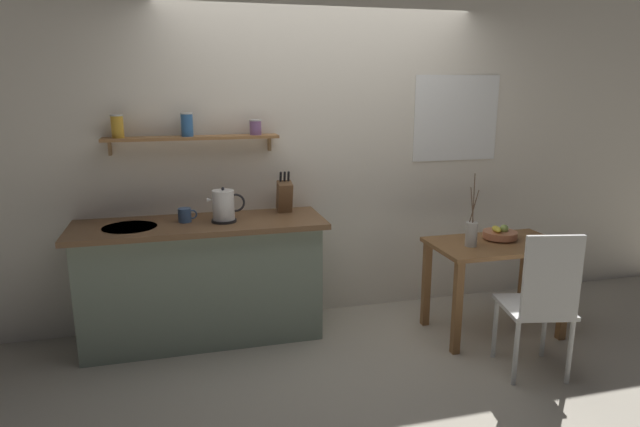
% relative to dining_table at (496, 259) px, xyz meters
% --- Properties ---
extents(ground_plane, '(14.00, 14.00, 0.00)m').
position_rel_dining_table_xyz_m(ground_plane, '(-1.20, 0.15, -0.60)').
color(ground_plane, '#BCB29E').
extents(back_wall, '(6.80, 0.11, 2.70)m').
position_rel_dining_table_xyz_m(back_wall, '(-0.99, 0.80, 0.75)').
color(back_wall, silver).
rests_on(back_wall, ground_plane).
extents(kitchen_counter, '(1.83, 0.63, 0.93)m').
position_rel_dining_table_xyz_m(kitchen_counter, '(-2.20, 0.47, -0.13)').
color(kitchen_counter, gray).
rests_on(kitchen_counter, ground_plane).
extents(wall_shelf, '(1.28, 0.20, 0.30)m').
position_rel_dining_table_xyz_m(wall_shelf, '(-2.24, 0.64, 0.96)').
color(wall_shelf, '#9E6B3D').
extents(dining_table, '(1.00, 0.60, 0.73)m').
position_rel_dining_table_xyz_m(dining_table, '(0.00, 0.00, 0.00)').
color(dining_table, brown).
rests_on(dining_table, ground_plane).
extents(dining_chair_near, '(0.50, 0.51, 1.01)m').
position_rel_dining_table_xyz_m(dining_chair_near, '(-0.09, -0.68, -0.05)').
color(dining_chair_near, silver).
rests_on(dining_chair_near, ground_plane).
extents(fruit_bowl, '(0.26, 0.26, 0.12)m').
position_rel_dining_table_xyz_m(fruit_bowl, '(0.07, 0.08, 0.17)').
color(fruit_bowl, '#BC704C').
rests_on(fruit_bowl, dining_table).
extents(twig_vase, '(0.09, 0.09, 0.55)m').
position_rel_dining_table_xyz_m(twig_vase, '(-0.24, -0.03, 0.23)').
color(twig_vase, '#B7B2A8').
rests_on(twig_vase, dining_table).
extents(electric_kettle, '(0.28, 0.18, 0.26)m').
position_rel_dining_table_xyz_m(electric_kettle, '(-2.02, 0.41, 0.44)').
color(electric_kettle, black).
rests_on(electric_kettle, kitchen_counter).
extents(knife_block, '(0.11, 0.16, 0.33)m').
position_rel_dining_table_xyz_m(knife_block, '(-1.53, 0.60, 0.46)').
color(knife_block, brown).
rests_on(knife_block, kitchen_counter).
extents(coffee_mug_by_sink, '(0.14, 0.09, 0.10)m').
position_rel_dining_table_xyz_m(coffee_mug_by_sink, '(-2.30, 0.48, 0.38)').
color(coffee_mug_by_sink, '#3D5B89').
rests_on(coffee_mug_by_sink, kitchen_counter).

